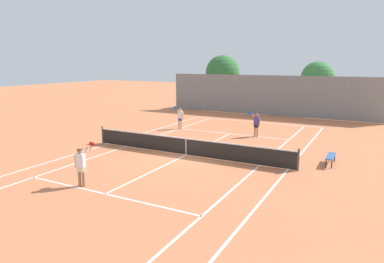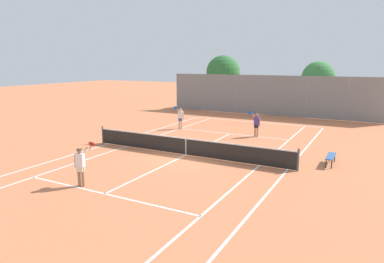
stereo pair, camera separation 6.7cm
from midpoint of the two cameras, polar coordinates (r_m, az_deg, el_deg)
name	(u,v)px [view 1 (the left image)]	position (r m, az deg, el deg)	size (l,w,h in m)	color
ground_plane	(186,155)	(18.72, -1.10, -3.93)	(120.00, 120.00, 0.00)	#C67047
court_line_markings	(186,155)	(18.71, -1.10, -3.92)	(11.10, 23.90, 0.01)	silver
tennis_net	(186,146)	(18.59, -1.11, -2.42)	(12.00, 0.10, 1.07)	#474C47
player_near_side	(81,164)	(14.59, -18.15, -5.20)	(0.55, 0.83, 1.77)	#936B4C
player_far_left	(180,117)	(25.87, -2.07, 2.46)	(0.52, 0.85, 1.77)	#D8A884
player_far_right	(256,123)	(23.53, 10.59, 1.37)	(0.76, 0.72, 1.77)	tan
loose_tennis_ball_0	(157,143)	(21.36, -5.98, -1.96)	(0.07, 0.07, 0.07)	#D1DB33
loose_tennis_ball_1	(187,140)	(22.03, -0.99, -1.48)	(0.07, 0.07, 0.07)	#D1DB33
loose_tennis_ball_2	(249,163)	(17.44, 9.34, -5.13)	(0.07, 0.07, 0.07)	#D1DB33
loose_tennis_ball_3	(236,131)	(25.29, 7.27, 0.11)	(0.07, 0.07, 0.07)	#D1DB33
loose_tennis_ball_4	(228,146)	(20.68, 5.87, -2.40)	(0.07, 0.07, 0.07)	#D1DB33
courtside_bench	(331,157)	(18.20, 22.03, -3.89)	(0.36, 1.50, 0.47)	#33598C
back_fence	(269,95)	(33.27, 12.65, 5.89)	(20.41, 0.08, 3.81)	gray
tree_behind_left	(223,73)	(39.07, 5.09, 9.65)	(3.80, 3.80, 5.76)	brown
tree_behind_right	(317,78)	(35.15, 20.13, 8.31)	(3.10, 3.10, 5.08)	brown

